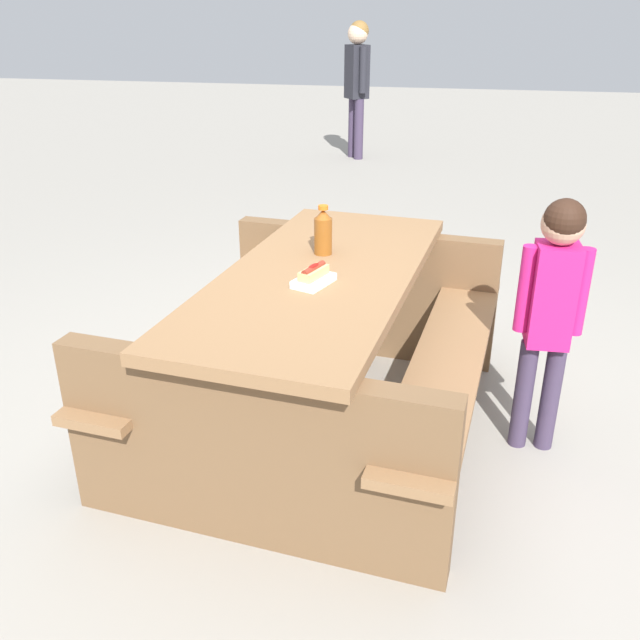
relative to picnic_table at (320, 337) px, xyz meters
name	(u,v)px	position (x,y,z in m)	size (l,w,h in m)	color
ground_plane	(320,423)	(0.00, 0.00, -0.44)	(30.00, 30.00, 0.00)	gray
picnic_table	(320,337)	(0.00, 0.00, 0.00)	(1.92, 1.55, 0.75)	olive
soda_bottle	(323,232)	(-0.22, -0.04, 0.41)	(0.08, 0.08, 0.22)	brown
hotdog_tray	(314,277)	(0.15, 0.01, 0.34)	(0.21, 0.16, 0.08)	white
child_in_coat	(552,297)	(-0.04, 0.94, 0.26)	(0.17, 0.27, 1.10)	#3F334C
bystander_adult	(357,72)	(-6.13, -0.92, 0.60)	(0.34, 0.33, 1.63)	#3F334C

